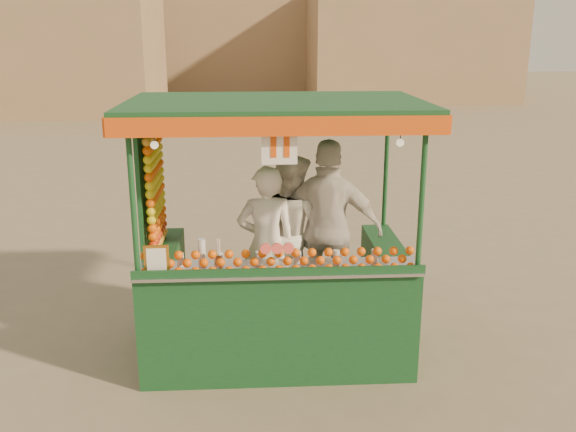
{
  "coord_description": "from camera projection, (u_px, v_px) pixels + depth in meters",
  "views": [
    {
      "loc": [
        -0.3,
        -5.77,
        3.02
      ],
      "look_at": [
        0.04,
        -0.05,
        1.34
      ],
      "focal_mm": 39.25,
      "sensor_mm": 36.0,
      "label": 1
    }
  ],
  "objects": [
    {
      "name": "vendor_right",
      "position": [
        329.0,
        229.0,
        6.14
      ],
      "size": [
        1.11,
        0.66,
        1.77
      ],
      "rotation": [
        0.0,
        0.0,
        2.91
      ],
      "color": "silver",
      "rests_on": "ground"
    },
    {
      "name": "vendor_left",
      "position": [
        266.0,
        244.0,
        6.05
      ],
      "size": [
        0.59,
        0.42,
        1.55
      ],
      "rotation": [
        0.0,
        0.0,
        3.22
      ],
      "color": "white",
      "rests_on": "ground"
    },
    {
      "name": "juice_cart",
      "position": [
        270.0,
        277.0,
        5.95
      ],
      "size": [
        2.69,
        1.74,
        2.44
      ],
      "color": "#113E20",
      "rests_on": "ground"
    },
    {
      "name": "building_right",
      "position": [
        408.0,
        44.0,
        29.09
      ],
      "size": [
        9.0,
        6.0,
        5.0
      ],
      "primitive_type": "cube",
      "color": "#957555",
      "rests_on": "ground"
    },
    {
      "name": "building_center",
      "position": [
        218.0,
        23.0,
        34.05
      ],
      "size": [
        14.0,
        7.0,
        7.0
      ],
      "primitive_type": "cube",
      "color": "#957555",
      "rests_on": "ground"
    },
    {
      "name": "ground",
      "position": [
        284.0,
        341.0,
        6.4
      ],
      "size": [
        90.0,
        90.0,
        0.0
      ],
      "primitive_type": "plane",
      "color": "#706450",
      "rests_on": "ground"
    },
    {
      "name": "vendor_middle",
      "position": [
        290.0,
        232.0,
        6.31
      ],
      "size": [
        0.98,
        0.99,
        1.62
      ],
      "rotation": [
        0.0,
        0.0,
        2.33
      ],
      "color": "white",
      "rests_on": "ground"
    },
    {
      "name": "building_left",
      "position": [
        24.0,
        33.0,
        24.22
      ],
      "size": [
        10.0,
        6.0,
        6.0
      ],
      "primitive_type": "cube",
      "color": "#957555",
      "rests_on": "ground"
    }
  ]
}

